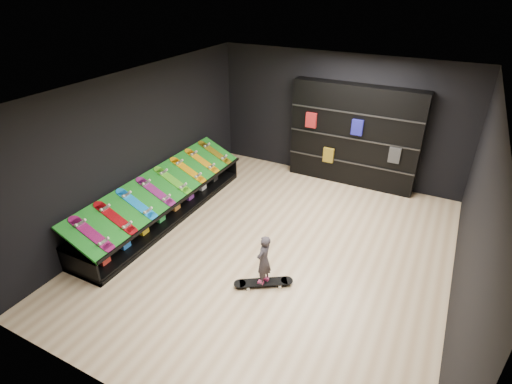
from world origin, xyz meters
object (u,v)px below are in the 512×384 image
at_px(child, 264,269).
at_px(display_rack, 165,206).
at_px(back_shelving, 354,136).
at_px(floor_skateboard, 263,283).

bearing_deg(child, display_rack, -105.88).
height_order(back_shelving, floor_skateboard, back_shelving).
height_order(back_shelving, child, back_shelving).
bearing_deg(child, floor_skateboard, 93.41).
relative_size(floor_skateboard, child, 1.83).
relative_size(display_rack, child, 8.41).
relative_size(display_rack, back_shelving, 1.51).
distance_m(display_rack, child, 2.96).
bearing_deg(back_shelving, display_rack, -132.14).
distance_m(back_shelving, floor_skateboard, 4.45).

